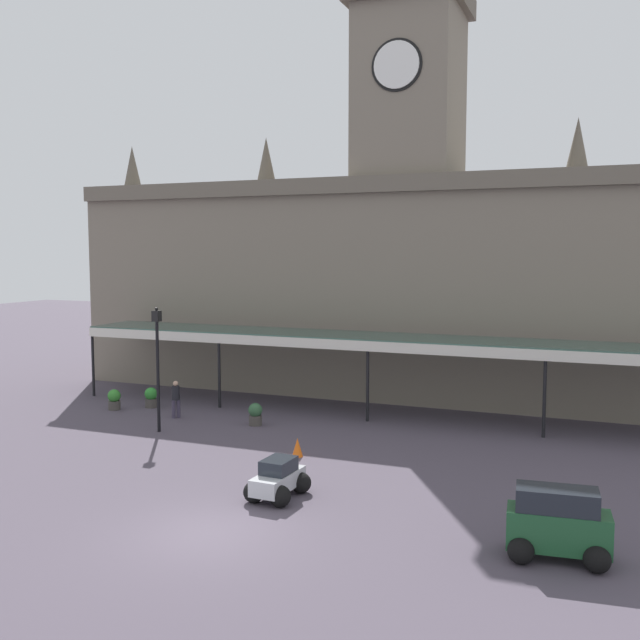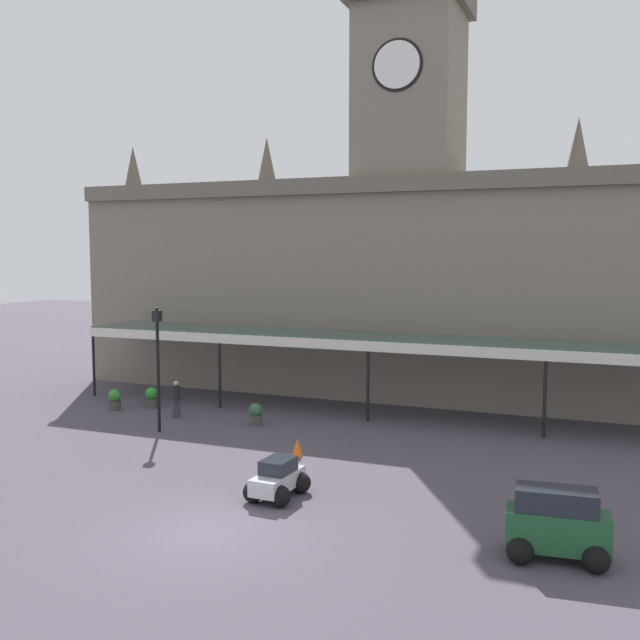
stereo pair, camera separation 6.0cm
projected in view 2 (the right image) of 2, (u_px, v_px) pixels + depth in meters
ground_plane at (206, 533)px, 18.95m from camera, size 140.00×140.00×0.00m
station_building at (408, 270)px, 36.81m from camera, size 35.68×6.01×20.24m
entrance_canopy at (377, 339)px, 32.28m from camera, size 29.68×3.26×3.61m
car_green_van at (557, 528)px, 17.22m from camera, size 2.48×1.75×1.77m
car_silver_sedan at (278, 481)px, 21.64m from camera, size 1.59×2.09×1.19m
pedestrian_crossing_forecourt at (176, 398)px, 31.98m from camera, size 0.34×0.34×1.67m
victorian_lamppost at (158, 355)px, 29.31m from camera, size 0.30×0.30×5.14m
traffic_cone at (297, 447)px, 25.98m from camera, size 0.40×0.40×0.68m
planter_near_kerb at (115, 399)px, 33.68m from camera, size 0.60×0.60×0.96m
planter_forecourt_centre at (152, 397)px, 34.16m from camera, size 0.60×0.60×0.96m
planter_by_canopy at (256, 414)px, 30.66m from camera, size 0.60×0.60×0.96m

